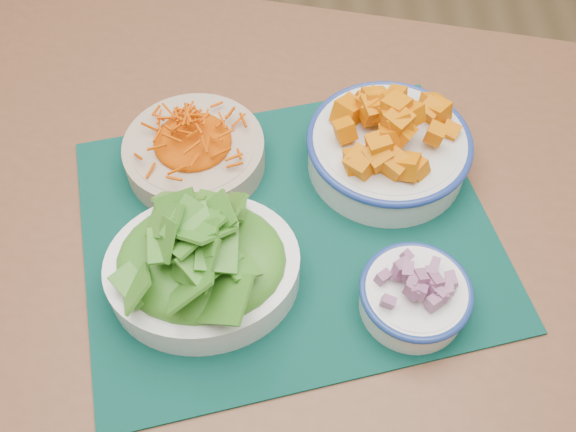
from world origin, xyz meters
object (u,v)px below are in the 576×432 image
object	(u,v)px
carrot_bowl	(194,148)
lettuce_bowl	(201,259)
onion_bowl	(415,293)
table	(271,227)
placemat	(288,230)
squash_bowl	(389,141)

from	to	relation	value
carrot_bowl	lettuce_bowl	bearing A→B (deg)	-81.68
lettuce_bowl	onion_bowl	world-z (taller)	lettuce_bowl
table	carrot_bowl	distance (m)	0.18
placemat	lettuce_bowl	xyz separation A→B (m)	(-0.10, -0.08, 0.06)
placemat	lettuce_bowl	world-z (taller)	lettuce_bowl
squash_bowl	table	bearing A→B (deg)	-166.80
lettuce_bowl	table	bearing A→B (deg)	55.32
squash_bowl	onion_bowl	size ratio (longest dim) A/B	1.37
carrot_bowl	onion_bowl	bearing A→B (deg)	-38.58
table	placemat	size ratio (longest dim) A/B	2.54
table	onion_bowl	size ratio (longest dim) A/B	8.05
table	squash_bowl	bearing A→B (deg)	25.11
carrot_bowl	lettuce_bowl	world-z (taller)	lettuce_bowl
placemat	lettuce_bowl	distance (m)	0.14
placemat	squash_bowl	world-z (taller)	squash_bowl
placemat	carrot_bowl	xyz separation A→B (m)	(-0.13, 0.11, 0.04)
placemat	squash_bowl	bearing A→B (deg)	25.16
placemat	lettuce_bowl	bearing A→B (deg)	-156.16
lettuce_bowl	onion_bowl	size ratio (longest dim) A/B	1.55
carrot_bowl	squash_bowl	world-z (taller)	squash_bowl
carrot_bowl	squash_bowl	bearing A→B (deg)	-0.00
lettuce_bowl	squash_bowl	bearing A→B (deg)	30.58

